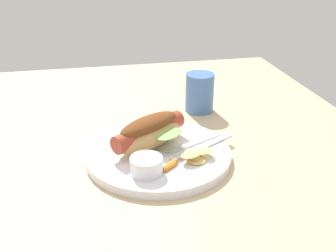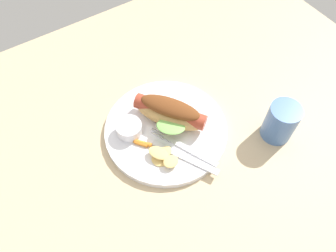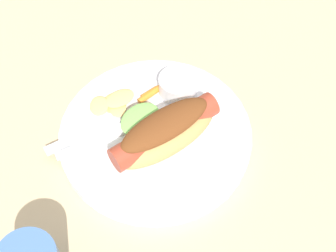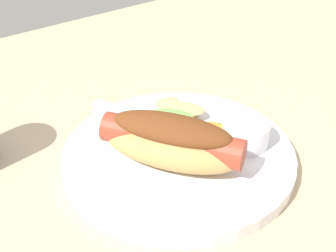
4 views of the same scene
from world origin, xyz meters
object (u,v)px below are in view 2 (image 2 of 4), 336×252
(plate, at_px, (166,130))
(chips_pile, at_px, (163,156))
(sauce_ramekin, at_px, (129,129))
(carrot_garnish, at_px, (143,144))
(drinking_cup, at_px, (281,122))
(fork, at_px, (185,147))
(knife, at_px, (186,157))
(hot_dog, at_px, (170,112))

(plate, height_order, chips_pile, chips_pile)
(sauce_ramekin, distance_m, carrot_garnish, 0.04)
(drinking_cup, bearing_deg, chips_pile, 163.06)
(fork, bearing_deg, chips_pile, 60.84)
(fork, bearing_deg, knife, 125.06)
(plate, xyz_separation_m, sauce_ramekin, (-0.07, 0.03, 0.02))
(chips_pile, bearing_deg, fork, -4.51)
(fork, height_order, carrot_garnish, carrot_garnish)
(sauce_ramekin, distance_m, drinking_cup, 0.32)
(fork, distance_m, chips_pile, 0.05)
(knife, bearing_deg, sauce_ramekin, 1.23)
(sauce_ramekin, xyz_separation_m, carrot_garnish, (0.01, -0.04, -0.01))
(chips_pile, bearing_deg, carrot_garnish, 110.64)
(plate, distance_m, carrot_garnish, 0.07)
(chips_pile, bearing_deg, knife, -29.61)
(sauce_ramekin, relative_size, carrot_garnish, 1.52)
(hot_dog, height_order, chips_pile, hot_dog)
(plate, bearing_deg, fork, -84.37)
(hot_dog, bearing_deg, drinking_cup, -163.50)
(plate, height_order, drinking_cup, drinking_cup)
(sauce_ramekin, height_order, fork, sauce_ramekin)
(chips_pile, distance_m, carrot_garnish, 0.05)
(knife, distance_m, carrot_garnish, 0.09)
(sauce_ramekin, distance_m, knife, 0.13)
(knife, relative_size, carrot_garnish, 4.19)
(plate, distance_m, sauce_ramekin, 0.08)
(hot_dog, bearing_deg, plate, 89.20)
(hot_dog, xyz_separation_m, sauce_ramekin, (-0.09, 0.02, -0.02))
(knife, distance_m, drinking_cup, 0.21)
(plate, relative_size, chips_pile, 3.81)
(hot_dog, height_order, sauce_ramekin, hot_dog)
(hot_dog, height_order, drinking_cup, drinking_cup)
(plate, xyz_separation_m, hot_dog, (0.02, 0.01, 0.04))
(sauce_ramekin, height_order, knife, sauce_ramekin)
(sauce_ramekin, xyz_separation_m, fork, (0.08, -0.10, -0.01))
(plate, height_order, hot_dog, hot_dog)
(drinking_cup, bearing_deg, sauce_ramekin, 148.47)
(sauce_ramekin, height_order, drinking_cup, drinking_cup)
(fork, bearing_deg, hot_dog, -34.09)
(sauce_ramekin, relative_size, fork, 0.36)
(plate, height_order, knife, knife)
(plate, distance_m, fork, 0.06)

